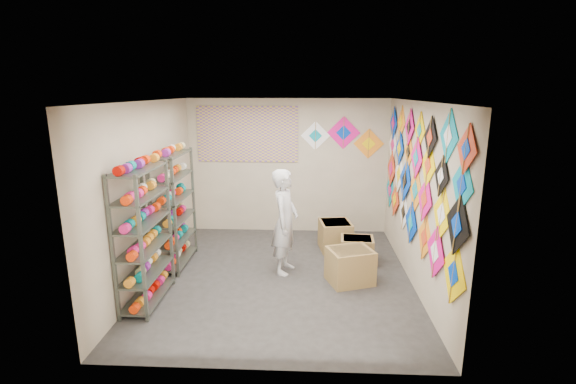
# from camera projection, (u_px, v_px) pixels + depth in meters

# --- Properties ---
(ground) EXTENTS (4.50, 4.50, 0.00)m
(ground) POSITION_uv_depth(u_px,v_px,m) (281.00, 277.00, 6.54)
(ground) COLOR #2C2926
(room_walls) EXTENTS (4.50, 4.50, 4.50)m
(room_walls) POSITION_uv_depth(u_px,v_px,m) (280.00, 174.00, 6.15)
(room_walls) COLOR #B8A88D
(room_walls) RESTS_ON ground
(shelf_rack_front) EXTENTS (0.40, 1.10, 1.90)m
(shelf_rack_front) POSITION_uv_depth(u_px,v_px,m) (144.00, 236.00, 5.58)
(shelf_rack_front) COLOR #4C5147
(shelf_rack_front) RESTS_ON ground
(shelf_rack_back) EXTENTS (0.40, 1.10, 1.90)m
(shelf_rack_back) POSITION_uv_depth(u_px,v_px,m) (174.00, 209.00, 6.84)
(shelf_rack_back) COLOR #4C5147
(shelf_rack_back) RESTS_ON ground
(string_spools) EXTENTS (0.12, 2.36, 0.12)m
(string_spools) POSITION_uv_depth(u_px,v_px,m) (160.00, 215.00, 6.18)
(string_spools) COLOR #EC1B73
(string_spools) RESTS_ON ground
(kite_wall_display) EXTENTS (0.06, 4.34, 2.09)m
(kite_wall_display) POSITION_uv_depth(u_px,v_px,m) (415.00, 179.00, 6.10)
(kite_wall_display) COLOR #FFD200
(kite_wall_display) RESTS_ON room_walls
(back_wall_kites) EXTENTS (1.64, 0.02, 0.84)m
(back_wall_kites) POSITION_uv_depth(u_px,v_px,m) (343.00, 137.00, 8.20)
(back_wall_kites) COLOR white
(back_wall_kites) RESTS_ON room_walls
(poster) EXTENTS (2.00, 0.01, 1.10)m
(poster) POSITION_uv_depth(u_px,v_px,m) (247.00, 134.00, 8.27)
(poster) COLOR #684391
(poster) RESTS_ON room_walls
(shopkeeper) EXTENTS (0.78, 0.66, 1.68)m
(shopkeeper) POSITION_uv_depth(u_px,v_px,m) (285.00, 222.00, 6.55)
(shopkeeper) COLOR beige
(shopkeeper) RESTS_ON ground
(carton_a) EXTENTS (0.77, 0.71, 0.53)m
(carton_a) POSITION_uv_depth(u_px,v_px,m) (350.00, 266.00, 6.30)
(carton_a) COLOR #9F7D45
(carton_a) RESTS_ON ground
(carton_b) EXTENTS (0.57, 0.48, 0.44)m
(carton_b) POSITION_uv_depth(u_px,v_px,m) (357.00, 250.00, 7.03)
(carton_b) COLOR #9F7D45
(carton_b) RESTS_ON ground
(carton_c) EXTENTS (0.63, 0.67, 0.52)m
(carton_c) POSITION_uv_depth(u_px,v_px,m) (335.00, 235.00, 7.63)
(carton_c) COLOR #9F7D45
(carton_c) RESTS_ON ground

